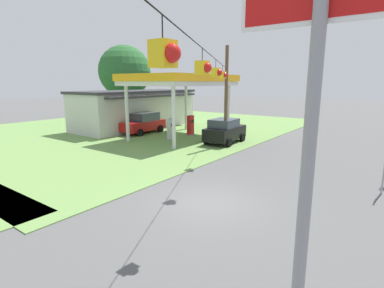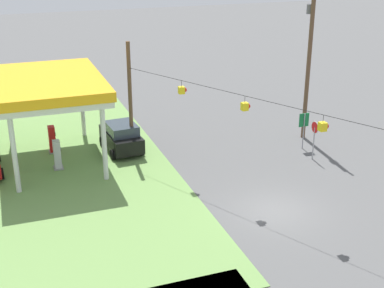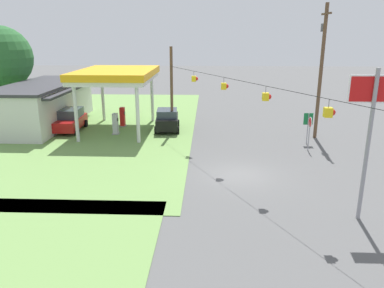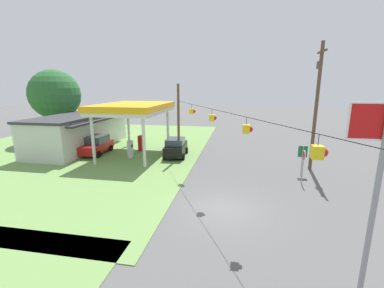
{
  "view_description": "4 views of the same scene",
  "coord_description": "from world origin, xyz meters",
  "px_view_note": "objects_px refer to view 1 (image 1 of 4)",
  "views": [
    {
      "loc": [
        -9.33,
        -6.09,
        4.68
      ],
      "look_at": [
        3.46,
        3.38,
        1.39
      ],
      "focal_mm": 28.0,
      "sensor_mm": 36.0,
      "label": 1
    },
    {
      "loc": [
        -21.16,
        12.2,
        13.12
      ],
      "look_at": [
        4.89,
        2.74,
        2.22
      ],
      "focal_mm": 50.0,
      "sensor_mm": 36.0,
      "label": 2
    },
    {
      "loc": [
        -21.29,
        1.97,
        8.21
      ],
      "look_at": [
        2.34,
        2.98,
        1.22
      ],
      "focal_mm": 35.0,
      "sensor_mm": 36.0,
      "label": 3
    },
    {
      "loc": [
        -13.86,
        -0.65,
        7.02
      ],
      "look_at": [
        4.68,
        2.75,
        2.74
      ],
      "focal_mm": 24.0,
      "sensor_mm": 36.0,
      "label": 4
    }
  ],
  "objects_px": {
    "gas_station_canopy": "(181,81)",
    "car_at_pumps_rear": "(143,123)",
    "fuel_pump_near": "(171,130)",
    "car_at_pumps_front": "(225,131)",
    "fuel_pump_far": "(191,126)",
    "tree_behind_station": "(125,72)",
    "gas_station_store": "(137,109)",
    "stop_sign_overhead": "(317,64)"
  },
  "relations": [
    {
      "from": "fuel_pump_far",
      "to": "tree_behind_station",
      "type": "height_order",
      "value": "tree_behind_station"
    },
    {
      "from": "car_at_pumps_rear",
      "to": "gas_station_canopy",
      "type": "bearing_deg",
      "value": 91.5
    },
    {
      "from": "gas_station_store",
      "to": "car_at_pumps_front",
      "type": "height_order",
      "value": "gas_station_store"
    },
    {
      "from": "car_at_pumps_front",
      "to": "car_at_pumps_rear",
      "type": "relative_size",
      "value": 0.91
    },
    {
      "from": "car_at_pumps_front",
      "to": "car_at_pumps_rear",
      "type": "xyz_separation_m",
      "value": [
        -0.44,
        8.46,
        -0.0
      ]
    },
    {
      "from": "car_at_pumps_front",
      "to": "tree_behind_station",
      "type": "relative_size",
      "value": 0.46
    },
    {
      "from": "gas_station_store",
      "to": "tree_behind_station",
      "type": "distance_m",
      "value": 7.4
    },
    {
      "from": "car_at_pumps_rear",
      "to": "stop_sign_overhead",
      "type": "xyz_separation_m",
      "value": [
        -15.43,
        -19.01,
        3.92
      ]
    },
    {
      "from": "car_at_pumps_rear",
      "to": "tree_behind_station",
      "type": "distance_m",
      "value": 11.27
    },
    {
      "from": "gas_station_canopy",
      "to": "tree_behind_station",
      "type": "height_order",
      "value": "tree_behind_station"
    },
    {
      "from": "tree_behind_station",
      "to": "gas_station_canopy",
      "type": "bearing_deg",
      "value": -111.97
    },
    {
      "from": "fuel_pump_far",
      "to": "car_at_pumps_front",
      "type": "bearing_deg",
      "value": -106.06
    },
    {
      "from": "gas_station_canopy",
      "to": "car_at_pumps_rear",
      "type": "relative_size",
      "value": 1.99
    },
    {
      "from": "fuel_pump_far",
      "to": "gas_station_canopy",
      "type": "bearing_deg",
      "value": 179.94
    },
    {
      "from": "car_at_pumps_front",
      "to": "stop_sign_overhead",
      "type": "height_order",
      "value": "stop_sign_overhead"
    },
    {
      "from": "gas_station_canopy",
      "to": "stop_sign_overhead",
      "type": "bearing_deg",
      "value": -136.79
    },
    {
      "from": "stop_sign_overhead",
      "to": "tree_behind_station",
      "type": "bearing_deg",
      "value": 52.82
    },
    {
      "from": "fuel_pump_near",
      "to": "tree_behind_station",
      "type": "xyz_separation_m",
      "value": [
        6.5,
        12.76,
        5.08
      ]
    },
    {
      "from": "gas_station_store",
      "to": "stop_sign_overhead",
      "type": "height_order",
      "value": "stop_sign_overhead"
    },
    {
      "from": "gas_station_store",
      "to": "fuel_pump_near",
      "type": "bearing_deg",
      "value": -113.57
    },
    {
      "from": "tree_behind_station",
      "to": "gas_station_store",
      "type": "bearing_deg",
      "value": -121.45
    },
    {
      "from": "fuel_pump_near",
      "to": "fuel_pump_far",
      "type": "height_order",
      "value": "same"
    },
    {
      "from": "tree_behind_station",
      "to": "stop_sign_overhead",
      "type": "bearing_deg",
      "value": -127.18
    },
    {
      "from": "fuel_pump_near",
      "to": "car_at_pumps_front",
      "type": "relative_size",
      "value": 0.43
    },
    {
      "from": "stop_sign_overhead",
      "to": "tree_behind_station",
      "type": "relative_size",
      "value": 0.76
    },
    {
      "from": "gas_station_canopy",
      "to": "gas_station_store",
      "type": "height_order",
      "value": "gas_station_canopy"
    },
    {
      "from": "gas_station_canopy",
      "to": "car_at_pumps_front",
      "type": "xyz_separation_m",
      "value": [
        0.13,
        -4.23,
        -3.8
      ]
    },
    {
      "from": "fuel_pump_near",
      "to": "car_at_pumps_front",
      "type": "height_order",
      "value": "car_at_pumps_front"
    },
    {
      "from": "gas_station_canopy",
      "to": "car_at_pumps_rear",
      "type": "height_order",
      "value": "gas_station_canopy"
    },
    {
      "from": "fuel_pump_far",
      "to": "car_at_pumps_front",
      "type": "distance_m",
      "value": 4.4
    },
    {
      "from": "fuel_pump_far",
      "to": "fuel_pump_near",
      "type": "bearing_deg",
      "value": 180.0
    },
    {
      "from": "gas_station_store",
      "to": "car_at_pumps_front",
      "type": "distance_m",
      "value": 11.84
    },
    {
      "from": "gas_station_canopy",
      "to": "car_at_pumps_rear",
      "type": "xyz_separation_m",
      "value": [
        -0.3,
        4.23,
        -3.81
      ]
    },
    {
      "from": "gas_station_store",
      "to": "car_at_pumps_rear",
      "type": "relative_size",
      "value": 2.95
    },
    {
      "from": "fuel_pump_near",
      "to": "car_at_pumps_rear",
      "type": "bearing_deg",
      "value": 76.1
    },
    {
      "from": "gas_station_canopy",
      "to": "fuel_pump_far",
      "type": "xyz_separation_m",
      "value": [
        1.35,
        -0.0,
        -3.93
      ]
    },
    {
      "from": "fuel_pump_far",
      "to": "car_at_pumps_rear",
      "type": "height_order",
      "value": "car_at_pumps_rear"
    },
    {
      "from": "gas_station_canopy",
      "to": "car_at_pumps_front",
      "type": "distance_m",
      "value": 5.69
    },
    {
      "from": "gas_station_store",
      "to": "tree_behind_station",
      "type": "height_order",
      "value": "tree_behind_station"
    },
    {
      "from": "gas_station_canopy",
      "to": "tree_behind_station",
      "type": "xyz_separation_m",
      "value": [
        5.15,
        12.76,
        1.15
      ]
    },
    {
      "from": "fuel_pump_far",
      "to": "gas_station_store",
      "type": "bearing_deg",
      "value": 85.83
    },
    {
      "from": "fuel_pump_far",
      "to": "car_at_pumps_rear",
      "type": "bearing_deg",
      "value": 111.37
    }
  ]
}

